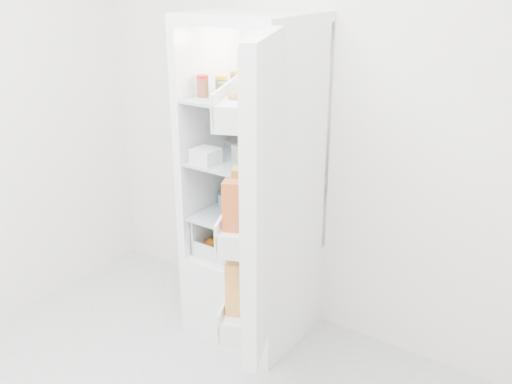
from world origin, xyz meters
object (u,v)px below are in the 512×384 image
Objects in this scene: mushroom_bowl at (231,198)px; refrigerator at (257,222)px; red_cabbage at (264,192)px; fridge_door at (257,203)px.

refrigerator is at bearing 9.67° from mushroom_bowl.
refrigerator reaches higher than red_cabbage.
mushroom_bowl is (-0.17, -0.03, 0.12)m from refrigerator.
fridge_door is (0.40, -0.65, 0.25)m from red_cabbage.
red_cabbage is at bearing 19.37° from mushroom_bowl.
red_cabbage is 0.14× the size of fridge_door.
red_cabbage is at bearing 8.61° from fridge_door.
mushroom_bowl is at bearing -160.63° from red_cabbage.
red_cabbage is (0.02, 0.04, 0.17)m from refrigerator.
refrigerator is 0.20m from mushroom_bowl.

